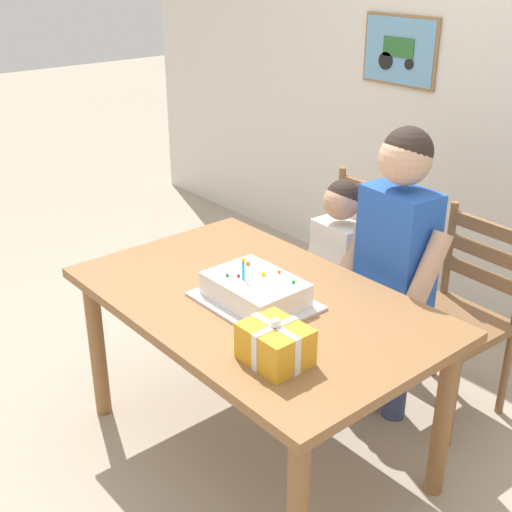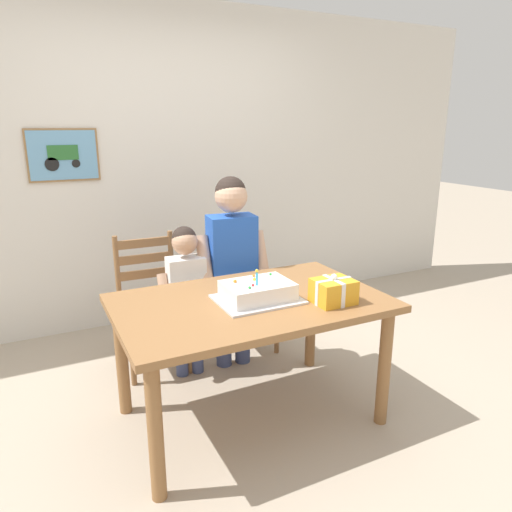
% 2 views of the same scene
% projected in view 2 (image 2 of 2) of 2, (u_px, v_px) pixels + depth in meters
% --- Properties ---
extents(ground_plane, '(20.00, 20.00, 0.00)m').
position_uv_depth(ground_plane, '(251.00, 416.00, 2.76)').
color(ground_plane, tan).
extents(back_wall, '(6.40, 0.11, 2.60)m').
position_uv_depth(back_wall, '(159.00, 167.00, 3.90)').
color(back_wall, silver).
rests_on(back_wall, ground).
extents(dining_table, '(1.45, 0.91, 0.73)m').
position_uv_depth(dining_table, '(250.00, 316.00, 2.58)').
color(dining_table, olive).
rests_on(dining_table, ground).
extents(birthday_cake, '(0.44, 0.34, 0.19)m').
position_uv_depth(birthday_cake, '(258.00, 292.00, 2.53)').
color(birthday_cake, silver).
rests_on(birthday_cake, dining_table).
extents(gift_box_red_large, '(0.21, 0.18, 0.16)m').
position_uv_depth(gift_box_red_large, '(333.00, 291.00, 2.50)').
color(gift_box_red_large, gold).
rests_on(gift_box_red_large, dining_table).
extents(chair_left, '(0.43, 0.43, 0.92)m').
position_uv_depth(chair_left, '(151.00, 302.00, 3.24)').
color(chair_left, brown).
rests_on(chair_left, ground).
extents(chair_right, '(0.44, 0.44, 0.92)m').
position_uv_depth(chair_right, '(241.00, 287.00, 3.53)').
color(chair_right, brown).
rests_on(chair_right, ground).
extents(child_older, '(0.50, 0.29, 1.33)m').
position_uv_depth(child_older, '(232.00, 254.00, 3.15)').
color(child_older, '#38426B').
rests_on(child_older, ground).
extents(child_younger, '(0.38, 0.22, 1.03)m').
position_uv_depth(child_younger, '(187.00, 287.00, 3.06)').
color(child_younger, '#38426B').
rests_on(child_younger, ground).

